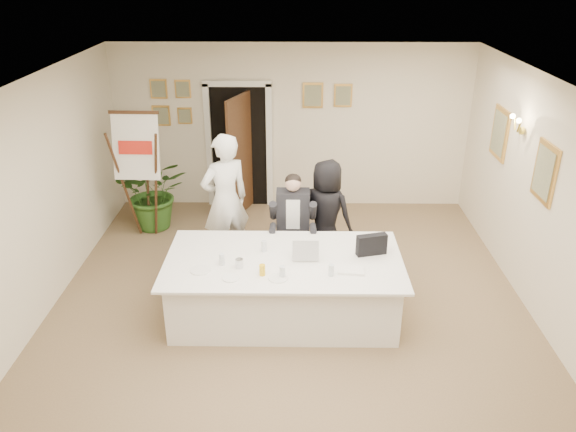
% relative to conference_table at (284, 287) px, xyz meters
% --- Properties ---
extents(floor, '(7.00, 7.00, 0.00)m').
position_rel_conference_table_xyz_m(floor, '(0.06, -0.04, -0.39)').
color(floor, brown).
rests_on(floor, ground).
extents(ceiling, '(6.00, 7.00, 0.02)m').
position_rel_conference_table_xyz_m(ceiling, '(0.06, -0.04, 2.41)').
color(ceiling, white).
rests_on(ceiling, wall_back).
extents(wall_back, '(6.00, 0.10, 2.80)m').
position_rel_conference_table_xyz_m(wall_back, '(0.06, 3.46, 1.01)').
color(wall_back, beige).
rests_on(wall_back, floor).
extents(wall_left, '(0.10, 7.00, 2.80)m').
position_rel_conference_table_xyz_m(wall_left, '(-2.94, -0.04, 1.01)').
color(wall_left, beige).
rests_on(wall_left, floor).
extents(wall_right, '(0.10, 7.00, 2.80)m').
position_rel_conference_table_xyz_m(wall_right, '(3.06, -0.04, 1.01)').
color(wall_right, beige).
rests_on(wall_right, floor).
extents(doorway, '(1.14, 0.86, 2.20)m').
position_rel_conference_table_xyz_m(doorway, '(-0.82, 3.28, 0.65)').
color(doorway, black).
rests_on(doorway, floor).
extents(pictures_back_wall, '(3.40, 0.06, 0.80)m').
position_rel_conference_table_xyz_m(pictures_back_wall, '(-0.74, 3.43, 1.46)').
color(pictures_back_wall, gold).
rests_on(pictures_back_wall, wall_back).
extents(pictures_right_wall, '(0.06, 2.20, 0.80)m').
position_rel_conference_table_xyz_m(pictures_right_wall, '(3.03, 1.16, 1.36)').
color(pictures_right_wall, gold).
rests_on(pictures_right_wall, wall_right).
extents(wall_sconce, '(0.20, 0.30, 0.24)m').
position_rel_conference_table_xyz_m(wall_sconce, '(2.96, 1.16, 1.71)').
color(wall_sconce, gold).
rests_on(wall_sconce, wall_right).
extents(conference_table, '(2.82, 1.50, 0.78)m').
position_rel_conference_table_xyz_m(conference_table, '(0.00, 0.00, 0.00)').
color(conference_table, white).
rests_on(conference_table, floor).
extents(seated_man, '(0.72, 0.75, 1.43)m').
position_rel_conference_table_xyz_m(seated_man, '(0.10, 1.11, 0.32)').
color(seated_man, black).
rests_on(seated_man, floor).
extents(flip_chart, '(0.69, 0.44, 1.98)m').
position_rel_conference_table_xyz_m(flip_chart, '(-2.21, 2.15, 0.52)').
color(flip_chart, '#361D11').
rests_on(flip_chart, floor).
extents(standing_man, '(0.84, 0.76, 1.92)m').
position_rel_conference_table_xyz_m(standing_man, '(-0.84, 1.31, 0.57)').
color(standing_man, white).
rests_on(standing_man, floor).
extents(standing_woman, '(0.91, 0.80, 1.57)m').
position_rel_conference_table_xyz_m(standing_woman, '(0.56, 1.27, 0.39)').
color(standing_woman, black).
rests_on(standing_woman, floor).
extents(potted_palm, '(1.21, 1.09, 1.21)m').
position_rel_conference_table_xyz_m(potted_palm, '(-2.13, 2.46, 0.21)').
color(potted_palm, '#2A541C').
rests_on(potted_palm, floor).
extents(laptop, '(0.31, 0.34, 0.28)m').
position_rel_conference_table_xyz_m(laptop, '(0.26, 0.07, 0.52)').
color(laptop, '#B7BABC').
rests_on(laptop, conference_table).
extents(laptop_bag, '(0.38, 0.19, 0.26)m').
position_rel_conference_table_xyz_m(laptop_bag, '(1.05, 0.14, 0.51)').
color(laptop_bag, black).
rests_on(laptop_bag, conference_table).
extents(paper_stack, '(0.31, 0.24, 0.03)m').
position_rel_conference_table_xyz_m(paper_stack, '(0.78, -0.27, 0.40)').
color(paper_stack, white).
rests_on(paper_stack, conference_table).
extents(plate_left, '(0.27, 0.27, 0.01)m').
position_rel_conference_table_xyz_m(plate_left, '(-0.95, -0.29, 0.39)').
color(plate_left, white).
rests_on(plate_left, conference_table).
extents(plate_mid, '(0.21, 0.21, 0.01)m').
position_rel_conference_table_xyz_m(plate_mid, '(-0.58, -0.45, 0.39)').
color(plate_mid, white).
rests_on(plate_mid, conference_table).
extents(plate_near, '(0.27, 0.27, 0.01)m').
position_rel_conference_table_xyz_m(plate_near, '(-0.05, -0.45, 0.39)').
color(plate_near, white).
rests_on(plate_near, conference_table).
extents(glass_a, '(0.08, 0.08, 0.14)m').
position_rel_conference_table_xyz_m(glass_a, '(-0.71, -0.14, 0.45)').
color(glass_a, silver).
rests_on(glass_a, conference_table).
extents(glass_b, '(0.08, 0.08, 0.14)m').
position_rel_conference_table_xyz_m(glass_b, '(-0.01, -0.42, 0.45)').
color(glass_b, silver).
rests_on(glass_b, conference_table).
extents(glass_c, '(0.07, 0.07, 0.14)m').
position_rel_conference_table_xyz_m(glass_c, '(0.54, -0.37, 0.45)').
color(glass_c, silver).
rests_on(glass_c, conference_table).
extents(glass_d, '(0.08, 0.08, 0.14)m').
position_rel_conference_table_xyz_m(glass_d, '(-0.24, 0.19, 0.45)').
color(glass_d, silver).
rests_on(glass_d, conference_table).
extents(oj_glass, '(0.07, 0.07, 0.13)m').
position_rel_conference_table_xyz_m(oj_glass, '(-0.23, -0.37, 0.45)').
color(oj_glass, gold).
rests_on(oj_glass, conference_table).
extents(steel_jug, '(0.10, 0.10, 0.11)m').
position_rel_conference_table_xyz_m(steel_jug, '(-0.51, -0.21, 0.44)').
color(steel_jug, silver).
rests_on(steel_jug, conference_table).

